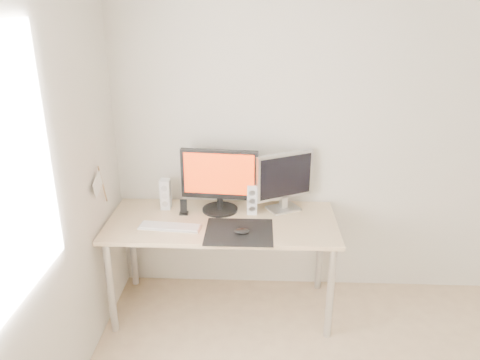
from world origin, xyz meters
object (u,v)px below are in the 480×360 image
object	(u,v)px
second_monitor	(284,179)
speaker_right	(252,199)
speaker_left	(166,194)
keyboard	(170,227)
desk	(222,230)
phone_dock	(184,210)
mouse	(242,231)
main_monitor	(219,178)

from	to	relation	value
second_monitor	speaker_right	xyz separation A→B (m)	(-0.23, -0.07, -0.13)
speaker_left	keyboard	xyz separation A→B (m)	(0.08, -0.31, -0.10)
desk	speaker_left	distance (m)	0.50
desk	speaker_right	world-z (taller)	speaker_right
phone_dock	keyboard	bearing A→B (deg)	-105.76
mouse	second_monitor	bearing A→B (deg)	54.23
mouse	keyboard	xyz separation A→B (m)	(-0.49, 0.08, -0.01)
mouse	speaker_right	distance (m)	0.35
desk	main_monitor	xyz separation A→B (m)	(-0.03, 0.15, 0.33)
mouse	main_monitor	size ratio (longest dim) A/B	0.18
desk	second_monitor	world-z (taller)	second_monitor
second_monitor	phone_dock	xyz separation A→B (m)	(-0.72, -0.11, -0.21)
desk	phone_dock	xyz separation A→B (m)	(-0.28, 0.09, 0.11)
second_monitor	speaker_right	bearing A→B (deg)	-163.19
speaker_left	keyboard	bearing A→B (deg)	-74.96
mouse	main_monitor	bearing A→B (deg)	116.08
main_monitor	second_monitor	xyz separation A→B (m)	(0.46, 0.05, -0.01)
speaker_right	phone_dock	xyz separation A→B (m)	(-0.49, -0.04, -0.08)
speaker_right	keyboard	bearing A→B (deg)	-154.92
speaker_left	main_monitor	bearing A→B (deg)	-4.76
second_monitor	desk	bearing A→B (deg)	-155.44
speaker_right	mouse	bearing A→B (deg)	-100.32
phone_dock	second_monitor	bearing A→B (deg)	8.74
mouse	main_monitor	distance (m)	0.46
speaker_left	keyboard	size ratio (longest dim) A/B	0.52
second_monitor	keyboard	distance (m)	0.88
desk	speaker_right	bearing A→B (deg)	32.12
desk	speaker_right	size ratio (longest dim) A/B	7.13
keyboard	phone_dock	size ratio (longest dim) A/B	3.82
speaker_left	speaker_right	world-z (taller)	same
desk	phone_dock	size ratio (longest dim) A/B	14.21
main_monitor	speaker_right	xyz separation A→B (m)	(0.23, -0.02, -0.14)
second_monitor	speaker_left	xyz separation A→B (m)	(-0.86, -0.01, -0.13)
second_monitor	phone_dock	bearing A→B (deg)	-171.26
second_monitor	speaker_right	size ratio (longest dim) A/B	1.94
main_monitor	keyboard	xyz separation A→B (m)	(-0.32, -0.28, -0.25)
desk	second_monitor	bearing A→B (deg)	24.56
desk	speaker_left	xyz separation A→B (m)	(-0.43, 0.19, 0.19)
second_monitor	keyboard	bearing A→B (deg)	-157.25
speaker_right	keyboard	world-z (taller)	speaker_right
second_monitor	speaker_left	size ratio (longest dim) A/B	1.94
desk	mouse	bearing A→B (deg)	-53.93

